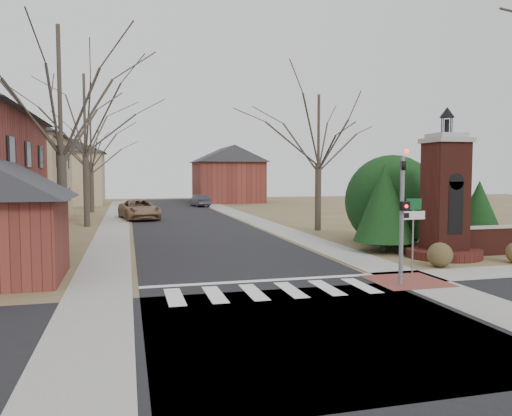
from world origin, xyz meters
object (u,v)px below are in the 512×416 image
object	(u,v)px
sign_post	(413,221)
brick_gate_monument	(445,208)
traffic_signal_pole	(402,206)
distant_car	(200,201)
pickup_truck	(139,209)

from	to	relation	value
sign_post	brick_gate_monument	distance (m)	4.55
traffic_signal_pole	distant_car	bearing A→B (deg)	91.29
traffic_signal_pole	sign_post	size ratio (longest dim) A/B	1.64
brick_gate_monument	traffic_signal_pole	bearing A→B (deg)	-136.76
traffic_signal_pole	brick_gate_monument	bearing A→B (deg)	43.24
traffic_signal_pole	sign_post	distance (m)	2.02
brick_gate_monument	distant_car	distance (m)	36.15
pickup_truck	sign_post	bearing A→B (deg)	-79.25
brick_gate_monument	pickup_truck	world-z (taller)	brick_gate_monument
sign_post	brick_gate_monument	size ratio (longest dim) A/B	0.42
pickup_truck	distant_car	distance (m)	15.55
brick_gate_monument	distant_car	size ratio (longest dim) A/B	1.63
pickup_truck	brick_gate_monument	bearing A→B (deg)	-69.51
brick_gate_monument	pickup_truck	size ratio (longest dim) A/B	1.14
pickup_truck	traffic_signal_pole	bearing A→B (deg)	-82.82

